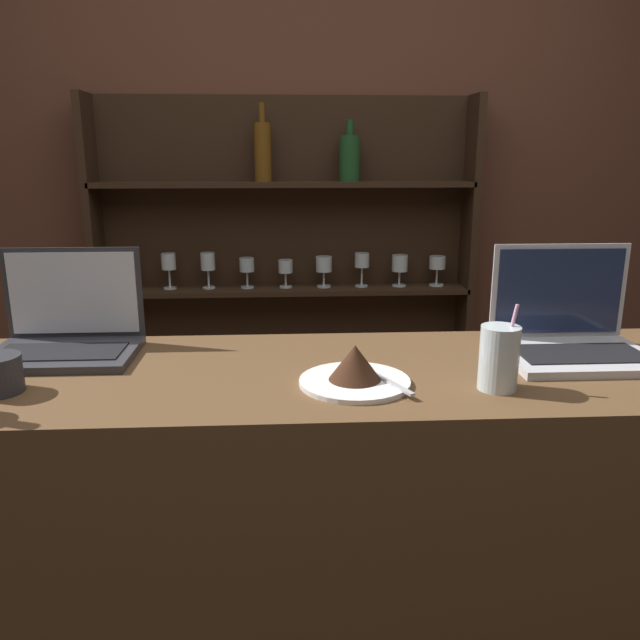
{
  "coord_description": "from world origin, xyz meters",
  "views": [
    {
      "loc": [
        -0.1,
        -0.96,
        1.47
      ],
      "look_at": [
        -0.03,
        0.3,
        1.13
      ],
      "focal_mm": 35.0,
      "sensor_mm": 36.0,
      "label": 1
    }
  ],
  "objects": [
    {
      "name": "bar_counter",
      "position": [
        0.0,
        0.27,
        0.52
      ],
      "size": [
        1.7,
        0.54,
        1.03
      ],
      "color": "brown",
      "rests_on": "ground_plane"
    },
    {
      "name": "cake_plate",
      "position": [
        0.04,
        0.18,
        1.06
      ],
      "size": [
        0.22,
        0.22,
        0.08
      ],
      "color": "white",
      "rests_on": "bar_counter"
    },
    {
      "name": "back_wall",
      "position": [
        0.0,
        1.66,
        1.35
      ],
      "size": [
        7.0,
        0.06,
        2.7
      ],
      "color": "brown",
      "rests_on": "ground_plane"
    },
    {
      "name": "water_glass",
      "position": [
        0.31,
        0.14,
        1.1
      ],
      "size": [
        0.07,
        0.07,
        0.17
      ],
      "color": "silver",
      "rests_on": "bar_counter"
    },
    {
      "name": "laptop_near",
      "position": [
        -0.59,
        0.41,
        1.08
      ],
      "size": [
        0.32,
        0.23,
        0.23
      ],
      "color": "#333338",
      "rests_on": "bar_counter"
    },
    {
      "name": "laptop_far",
      "position": [
        0.54,
        0.34,
        1.08
      ],
      "size": [
        0.32,
        0.25,
        0.24
      ],
      "color": "silver",
      "rests_on": "bar_counter"
    },
    {
      "name": "back_shelf",
      "position": [
        -0.09,
        1.59,
        0.89
      ],
      "size": [
        1.53,
        0.18,
        1.7
      ],
      "color": "#332114",
      "rests_on": "ground_plane"
    }
  ]
}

